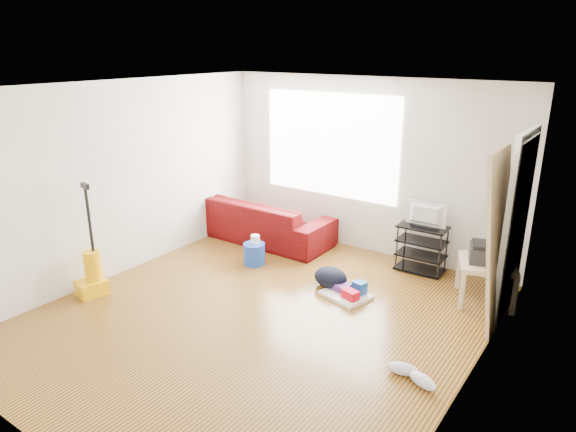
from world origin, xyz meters
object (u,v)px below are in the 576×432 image
Objects in this scene: backpack at (330,286)px; vacuum at (92,275)px; cleaning_tray at (348,292)px; tv_stand at (421,248)px; sofa at (263,239)px; bucket at (254,264)px; side_table at (487,268)px.

vacuum is (-2.27, -1.84, 0.26)m from backpack.
vacuum is (-2.57, -1.72, 0.20)m from cleaning_tray.
cleaning_tray is (-0.43, -1.22, -0.27)m from tv_stand.
backpack is at bearing 51.41° from vacuum.
vacuum is at bearing 78.42° from sofa.
vacuum is at bearing -127.98° from backpack.
bucket is (-1.97, -1.11, -0.33)m from tv_stand.
vacuum is at bearing -119.47° from bucket.
backpack is at bearing -125.73° from tv_stand.
side_table is at bearing 36.29° from backpack.
tv_stand is at bearing 29.29° from bucket.
tv_stand is at bearing 158.01° from side_table.
cleaning_tray is 0.45× the size of vacuum.
side_table is 1.65m from cleaning_tray.
bucket is 1.23m from backpack.
bucket is at bearing 175.63° from cleaning_tray.
tv_stand reaches higher than backpack.
tv_stand is 2.28m from bucket.
bucket reaches higher than backpack.
sofa is at bearing 154.82° from cleaning_tray.
sofa is 2.79× the size of side_table.
cleaning_tray is (2.03, -0.95, 0.06)m from sofa.
sofa is 3.57× the size of cleaning_tray.
backpack is (1.23, 0.00, 0.00)m from bucket.
cleaning_tray reaches higher than backpack.
side_table is 3.03m from bucket.
backpack is (-1.68, -0.72, -0.42)m from side_table.
sofa is 1.60× the size of vacuum.
vacuum reaches higher than bucket.
tv_stand is 1.43× the size of backpack.
side_table is at bearing -23.83° from tv_stand.
tv_stand is 1.37m from backpack.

